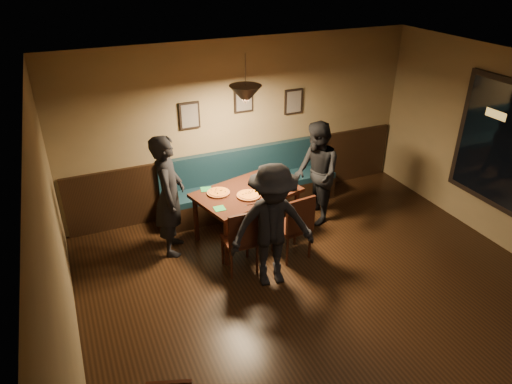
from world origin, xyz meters
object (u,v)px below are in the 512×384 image
dining_table (247,214)px  diner_left (169,196)px  booth_bench (251,182)px  soda_glass (292,187)px  chair_near_left (239,238)px  chair_near_right (292,225)px  tabasco_bottle (280,183)px  diner_right (316,174)px  diner_front (273,227)px

dining_table → diner_left: 1.24m
booth_bench → soda_glass: size_ratio=22.12×
chair_near_left → chair_near_right: size_ratio=0.96×
tabasco_bottle → diner_right: bearing=6.6°
dining_table → booth_bench: bearing=48.1°
diner_left → diner_front: (1.01, -1.25, -0.05)m
booth_bench → diner_front: size_ratio=1.75×
booth_bench → diner_left: diner_left is taller
chair_near_right → diner_right: bearing=36.3°
diner_front → chair_near_left: bearing=132.1°
booth_bench → tabasco_bottle: 0.92m
chair_near_left → tabasco_bottle: (0.93, 0.64, 0.36)m
booth_bench → tabasco_bottle: (0.13, -0.85, 0.35)m
tabasco_bottle → dining_table: bearing=174.2°
chair_near_right → soda_glass: 0.61m
booth_bench → dining_table: booth_bench is taller
diner_left → tabasco_bottle: 1.67m
diner_left → chair_near_right: bearing=-99.0°
chair_near_left → soda_glass: (1.03, 0.44, 0.37)m
chair_near_left → tabasco_bottle: chair_near_left is taller
dining_table → diner_front: size_ratio=0.86×
chair_near_left → chair_near_right: chair_near_right is taller
chair_near_right → diner_right: size_ratio=0.61×
diner_left → soda_glass: diner_left is taller
booth_bench → chair_near_left: (-0.80, -1.49, -0.01)m
chair_near_right → tabasco_bottle: bearing=73.0°
dining_table → chair_near_left: 0.81m
chair_near_right → diner_front: size_ratio=0.59×
soda_glass → booth_bench: bearing=102.0°
chair_near_left → chair_near_right: (0.80, -0.00, 0.02)m
chair_near_right → soda_glass: bearing=57.2°
booth_bench → tabasco_bottle: size_ratio=28.04×
diner_right → booth_bench: bearing=-123.6°
diner_left → dining_table: bearing=-76.8°
tabasco_bottle → chair_near_right: bearing=-101.2°
chair_near_left → soda_glass: bearing=24.2°
chair_near_right → soda_glass: (0.22, 0.44, 0.35)m
diner_left → soda_glass: (1.75, -0.38, -0.04)m
chair_near_right → diner_front: 0.76m
dining_table → chair_near_left: (-0.40, -0.70, 0.09)m
diner_right → diner_front: (-1.31, -1.15, 0.02)m
soda_glass → tabasco_bottle: 0.23m
chair_near_right → tabasco_bottle: 0.74m
dining_table → chair_near_right: (0.40, -0.70, 0.11)m
booth_bench → chair_near_right: (0.00, -1.49, 0.01)m
chair_near_right → dining_table: bearing=114.1°
chair_near_left → diner_right: diner_right is taller
soda_glass → tabasco_bottle: size_ratio=1.27×
diner_front → tabasco_bottle: diner_front is taller
diner_front → tabasco_bottle: (0.64, 1.08, -0.01)m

